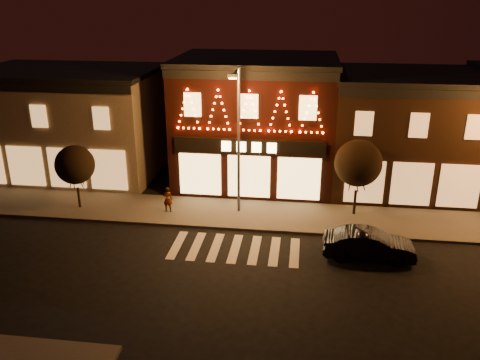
# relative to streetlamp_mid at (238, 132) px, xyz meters

# --- Properties ---
(ground) EXTENTS (120.00, 120.00, 0.00)m
(ground) POSITION_rel_streetlamp_mid_xyz_m (0.41, -8.08, -4.99)
(ground) COLOR black
(ground) RESTS_ON ground
(sidewalk_far) EXTENTS (44.00, 4.00, 0.15)m
(sidewalk_far) POSITION_rel_streetlamp_mid_xyz_m (2.41, -0.08, -4.91)
(sidewalk_far) COLOR #47423D
(sidewalk_far) RESTS_ON ground
(building_left) EXTENTS (12.20, 8.28, 7.30)m
(building_left) POSITION_rel_streetlamp_mid_xyz_m (-12.59, 5.91, -1.33)
(building_left) COLOR #7C6B58
(building_left) RESTS_ON ground
(building_pulp) EXTENTS (10.20, 8.34, 8.30)m
(building_pulp) POSITION_rel_streetlamp_mid_xyz_m (0.41, 5.89, -0.82)
(building_pulp) COLOR black
(building_pulp) RESTS_ON ground
(building_right_a) EXTENTS (9.20, 8.28, 7.50)m
(building_right_a) POSITION_rel_streetlamp_mid_xyz_m (9.91, 5.91, -1.23)
(building_right_a) COLOR #371F13
(building_right_a) RESTS_ON ground
(streetlamp_mid) EXTENTS (0.53, 1.88, 8.25)m
(streetlamp_mid) POSITION_rel_streetlamp_mid_xyz_m (0.00, 0.00, 0.00)
(streetlamp_mid) COLOR #59595E
(streetlamp_mid) RESTS_ON sidewalk_far
(tree_left) EXTENTS (2.27, 2.27, 3.80)m
(tree_left) POSITION_rel_streetlamp_mid_xyz_m (-9.42, -0.51, -2.18)
(tree_left) COLOR black
(tree_left) RESTS_ON sidewalk_far
(tree_right) EXTENTS (2.63, 2.63, 4.41)m
(tree_right) POSITION_rel_streetlamp_mid_xyz_m (6.66, 0.68, -1.76)
(tree_right) COLOR black
(tree_right) RESTS_ON sidewalk_far
(dark_sedan) EXTENTS (4.39, 1.59, 1.44)m
(dark_sedan) POSITION_rel_streetlamp_mid_xyz_m (6.95, -4.13, -4.27)
(dark_sedan) COLOR black
(dark_sedan) RESTS_ON ground
(pedestrian) EXTENTS (0.58, 0.40, 1.52)m
(pedestrian) POSITION_rel_streetlamp_mid_xyz_m (-4.04, -0.42, -4.08)
(pedestrian) COLOR gray
(pedestrian) RESTS_ON sidewalk_far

